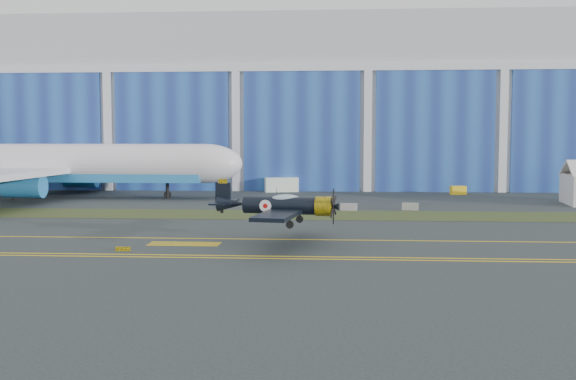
# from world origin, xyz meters

# --- Properties ---
(ground) EXTENTS (260.00, 260.00, 0.00)m
(ground) POSITION_xyz_m (0.00, 0.00, 0.00)
(ground) COLOR #2F3636
(ground) RESTS_ON ground
(grass_median) EXTENTS (260.00, 10.00, 0.02)m
(grass_median) POSITION_xyz_m (0.00, 14.00, 0.02)
(grass_median) COLOR #475128
(grass_median) RESTS_ON ground
(hangar) EXTENTS (220.00, 45.70, 30.00)m
(hangar) POSITION_xyz_m (0.00, 71.79, 14.96)
(hangar) COLOR silver
(hangar) RESTS_ON ground
(taxiway_centreline) EXTENTS (200.00, 0.20, 0.02)m
(taxiway_centreline) POSITION_xyz_m (0.00, -5.00, 0.01)
(taxiway_centreline) COLOR yellow
(taxiway_centreline) RESTS_ON ground
(edge_line_near) EXTENTS (80.00, 0.20, 0.02)m
(edge_line_near) POSITION_xyz_m (0.00, -14.50, 0.01)
(edge_line_near) COLOR yellow
(edge_line_near) RESTS_ON ground
(edge_line_far) EXTENTS (80.00, 0.20, 0.02)m
(edge_line_far) POSITION_xyz_m (0.00, -13.50, 0.01)
(edge_line_far) COLOR yellow
(edge_line_far) RESTS_ON ground
(hold_short_ladder) EXTENTS (6.00, 2.40, 0.02)m
(hold_short_ladder) POSITION_xyz_m (-18.00, -8.10, 0.01)
(hold_short_ladder) COLOR yellow
(hold_short_ladder) RESTS_ON ground
(guard_board_left) EXTENTS (1.20, 0.15, 0.35)m
(guard_board_left) POSITION_xyz_m (-22.00, -12.00, 0.17)
(guard_board_left) COLOR yellow
(guard_board_left) RESTS_ON ground
(warbird) EXTENTS (13.96, 16.00, 4.25)m
(warbird) POSITION_xyz_m (-9.93, -7.57, 3.26)
(warbird) COLOR black
(warbird) RESTS_ON ground
(jetliner) EXTENTS (66.45, 56.65, 22.88)m
(jetliner) POSITION_xyz_m (-48.25, 34.64, 11.44)
(jetliner) COLOR silver
(jetliner) RESTS_ON ground
(shipping_container) EXTENTS (5.79, 3.29, 2.36)m
(shipping_container) POSITION_xyz_m (-14.26, 47.84, 1.18)
(shipping_container) COLOR white
(shipping_container) RESTS_ON ground
(tug) EXTENTS (2.49, 1.73, 1.36)m
(tug) POSITION_xyz_m (14.07, 44.37, 0.68)
(tug) COLOR yellow
(tug) RESTS_ON ground
(barrier_a) EXTENTS (2.07, 0.90, 0.90)m
(barrier_a) POSITION_xyz_m (-3.67, 19.09, 0.45)
(barrier_a) COLOR #9A9297
(barrier_a) RESTS_ON ground
(barrier_b) EXTENTS (2.07, 0.89, 0.90)m
(barrier_b) POSITION_xyz_m (3.91, 20.17, 0.45)
(barrier_b) COLOR gray
(barrier_b) RESTS_ON ground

